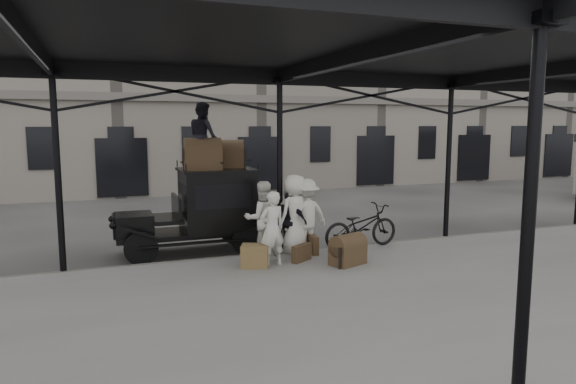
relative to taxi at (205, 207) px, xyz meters
name	(u,v)px	position (x,y,z in m)	size (l,w,h in m)	color
ground	(311,280)	(1.64, -3.14, -1.20)	(120.00, 120.00, 0.00)	#383533
platform	(354,307)	(1.64, -5.14, -1.13)	(28.00, 8.00, 0.15)	slate
canopy	(351,50)	(1.64, -4.86, 3.39)	(22.50, 9.00, 4.74)	black
building_frontage	(178,53)	(1.64, 14.86, 5.80)	(64.00, 8.00, 14.00)	slate
taxi	(205,207)	(0.00, 0.00, 0.00)	(3.65, 1.55, 2.18)	black
porter_left	(272,229)	(1.06, -2.29, -0.21)	(0.62, 0.40, 1.69)	silver
porter_midleft	(262,218)	(1.12, -1.34, -0.15)	(0.88, 0.69, 1.82)	silver
porter_centre	(295,214)	(1.96, -1.34, -0.08)	(0.95, 0.62, 1.95)	silver
porter_official	(290,222)	(1.83, -1.34, -0.28)	(0.91, 0.38, 1.55)	black
porter_right	(306,215)	(2.27, -1.34, -0.14)	(1.18, 0.68, 1.83)	silver
bicycle	(361,226)	(3.73, -1.51, -0.49)	(0.75, 2.14, 1.13)	black
porter_roof	(203,136)	(-0.03, -0.10, 1.82)	(0.82, 0.64, 1.69)	black
steamer_trunk_roof_near	(203,157)	(-0.08, -0.25, 1.31)	(0.91, 0.56, 0.67)	#4B3923
steamer_trunk_roof_far	(228,156)	(0.67, 0.20, 1.28)	(0.83, 0.51, 0.61)	#4B3923
steamer_trunk_platform	(348,252)	(2.69, -2.81, -0.76)	(0.80, 0.49, 0.59)	#4B3923
wicker_hamper	(255,256)	(0.65, -2.28, -0.80)	(0.60, 0.45, 0.50)	olive
suitcase_upright	(313,244)	(2.34, -1.59, -0.83)	(0.15, 0.60, 0.45)	#4B3923
suitcase_flat	(302,253)	(1.80, -2.21, -0.85)	(0.60, 0.15, 0.40)	#4B3923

